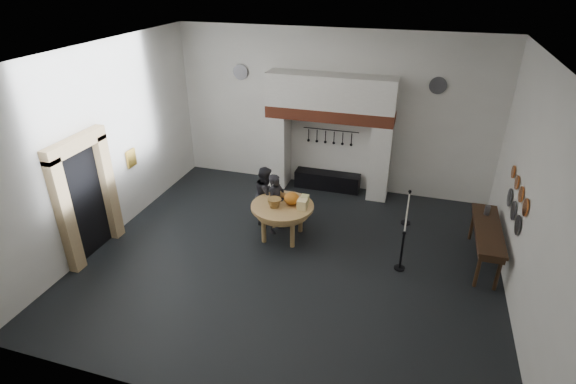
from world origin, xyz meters
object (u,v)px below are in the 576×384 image
(side_table, at_px, (488,229))
(barrier_post_far, at_px, (408,208))
(iron_range, at_px, (327,181))
(work_table, at_px, (282,206))
(visitor_near, at_px, (276,204))
(visitor_far, at_px, (266,195))
(barrier_post_near, at_px, (402,252))

(side_table, distance_m, barrier_post_far, 2.16)
(iron_range, height_order, work_table, work_table)
(visitor_near, distance_m, side_table, 4.80)
(side_table, xyz_separation_m, barrier_post_far, (-1.73, 1.22, -0.42))
(work_table, height_order, barrier_post_far, barrier_post_far)
(iron_range, xyz_separation_m, visitor_near, (-0.70, -2.67, 0.52))
(visitor_near, bearing_deg, visitor_far, 65.52)
(barrier_post_near, bearing_deg, visitor_near, 166.99)
(work_table, distance_m, visitor_near, 0.32)
(work_table, height_order, visitor_far, visitor_far)
(iron_range, relative_size, barrier_post_near, 2.11)
(iron_range, xyz_separation_m, side_table, (4.10, -2.61, 0.62))
(work_table, bearing_deg, visitor_near, 136.41)
(iron_range, relative_size, visitor_near, 1.24)
(side_table, bearing_deg, visitor_near, -179.18)
(side_table, bearing_deg, visitor_far, 176.36)
(visitor_near, relative_size, barrier_post_near, 1.70)
(iron_range, height_order, barrier_post_near, barrier_post_near)
(visitor_near, relative_size, visitor_far, 1.02)
(visitor_near, bearing_deg, work_table, -113.07)
(visitor_near, relative_size, side_table, 0.70)
(work_table, bearing_deg, barrier_post_far, 27.82)
(work_table, xyz_separation_m, barrier_post_far, (2.85, 1.50, -0.39))
(visitor_far, xyz_separation_m, side_table, (5.20, -0.33, 0.12))
(work_table, xyz_separation_m, visitor_far, (-0.62, 0.61, -0.09))
(work_table, relative_size, side_table, 0.68)
(barrier_post_near, relative_size, barrier_post_far, 1.00)
(visitor_near, height_order, barrier_post_far, visitor_near)
(work_table, distance_m, barrier_post_near, 2.92)
(work_table, height_order, visitor_near, visitor_near)
(iron_range, distance_m, barrier_post_near, 4.14)
(visitor_far, distance_m, barrier_post_far, 3.60)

